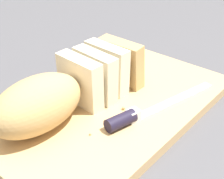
# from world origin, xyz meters

# --- Properties ---
(ground_plane) EXTENTS (3.00, 3.00, 0.00)m
(ground_plane) POSITION_xyz_m (0.00, 0.00, 0.00)
(ground_plane) COLOR #4C4C51
(cutting_board) EXTENTS (0.47, 0.28, 0.02)m
(cutting_board) POSITION_xyz_m (0.00, 0.00, 0.01)
(cutting_board) COLOR tan
(cutting_board) RESTS_ON ground_plane
(bread_loaf) EXTENTS (0.30, 0.10, 0.09)m
(bread_loaf) POSITION_xyz_m (-0.07, 0.04, 0.06)
(bread_loaf) COLOR tan
(bread_loaf) RESTS_ON cutting_board
(bread_knife) EXTENTS (0.24, 0.07, 0.02)m
(bread_knife) POSITION_xyz_m (-0.01, -0.06, 0.03)
(bread_knife) COLOR silver
(bread_knife) RESTS_ON cutting_board
(crumb_near_knife) EXTENTS (0.01, 0.01, 0.01)m
(crumb_near_knife) POSITION_xyz_m (-0.06, 0.05, 0.02)
(crumb_near_knife) COLOR tan
(crumb_near_knife) RESTS_ON cutting_board
(crumb_near_loaf) EXTENTS (0.01, 0.01, 0.01)m
(crumb_near_loaf) POSITION_xyz_m (0.00, -0.03, 0.02)
(crumb_near_loaf) COLOR tan
(crumb_near_loaf) RESTS_ON cutting_board
(crumb_stray_left) EXTENTS (0.00, 0.00, 0.00)m
(crumb_stray_left) POSITION_xyz_m (-0.09, -0.03, 0.02)
(crumb_stray_left) COLOR tan
(crumb_stray_left) RESTS_ON cutting_board
(crumb_stray_right) EXTENTS (0.01, 0.01, 0.01)m
(crumb_stray_right) POSITION_xyz_m (0.00, -0.05, 0.02)
(crumb_stray_right) COLOR tan
(crumb_stray_right) RESTS_ON cutting_board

